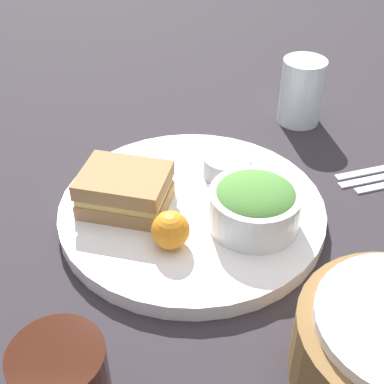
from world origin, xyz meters
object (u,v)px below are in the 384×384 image
at_px(plate, 192,211).
at_px(dressing_cup, 227,165).
at_px(sandwich, 125,192).
at_px(salad_bowl, 255,204).
at_px(water_glass, 301,91).

bearing_deg(plate, dressing_cup, -128.24).
bearing_deg(sandwich, salad_bowl, 166.71).
relative_size(plate, water_glass, 3.18).
height_order(plate, dressing_cup, dressing_cup).
relative_size(plate, sandwich, 2.72).
xyz_separation_m(dressing_cup, water_glass, (-0.13, -0.18, 0.02)).
height_order(dressing_cup, water_glass, water_glass).
bearing_deg(water_glass, plate, 52.58).
distance_m(sandwich, dressing_cup, 0.15).
xyz_separation_m(salad_bowl, dressing_cup, (0.02, -0.10, -0.02)).
relative_size(dressing_cup, water_glass, 0.62).
relative_size(plate, dressing_cup, 5.12).
xyz_separation_m(plate, salad_bowl, (-0.07, 0.04, 0.04)).
xyz_separation_m(salad_bowl, water_glass, (-0.11, -0.28, 0.00)).
height_order(sandwich, dressing_cup, sandwich).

